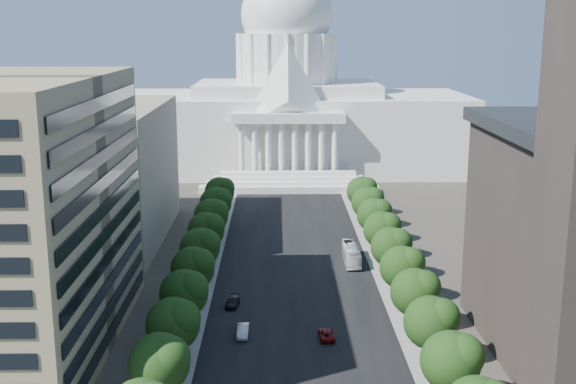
{
  "coord_description": "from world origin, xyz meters",
  "views": [
    {
      "loc": [
        -3.45,
        -58.09,
        46.21
      ],
      "look_at": [
        -1.31,
        77.17,
        15.71
      ],
      "focal_mm": 45.0,
      "sensor_mm": 36.0,
      "label": 1
    }
  ],
  "objects_px": {
    "car_red": "(326,334)",
    "car_dark_b": "(233,302)",
    "city_bus": "(351,254)",
    "car_silver": "(243,331)"
  },
  "relations": [
    {
      "from": "city_bus",
      "to": "car_dark_b",
      "type": "bearing_deg",
      "value": -133.19
    },
    {
      "from": "car_silver",
      "to": "car_red",
      "type": "bearing_deg",
      "value": -4.38
    },
    {
      "from": "car_silver",
      "to": "car_dark_b",
      "type": "bearing_deg",
      "value": 101.59
    },
    {
      "from": "car_red",
      "to": "car_dark_b",
      "type": "bearing_deg",
      "value": -44.56
    },
    {
      "from": "car_red",
      "to": "city_bus",
      "type": "bearing_deg",
      "value": -104.48
    },
    {
      "from": "car_dark_b",
      "to": "city_bus",
      "type": "distance_m",
      "value": 32.74
    },
    {
      "from": "car_dark_b",
      "to": "city_bus",
      "type": "xyz_separation_m",
      "value": [
        22.72,
        23.55,
        1.04
      ]
    },
    {
      "from": "car_red",
      "to": "car_dark_b",
      "type": "xyz_separation_m",
      "value": [
        -15.16,
        13.47,
        0.05
      ]
    },
    {
      "from": "car_silver",
      "to": "car_red",
      "type": "xyz_separation_m",
      "value": [
        12.81,
        -1.16,
        -0.15
      ]
    },
    {
      "from": "car_silver",
      "to": "city_bus",
      "type": "relative_size",
      "value": 0.39
    }
  ]
}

